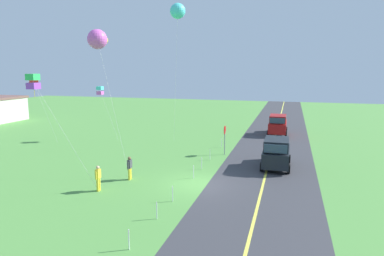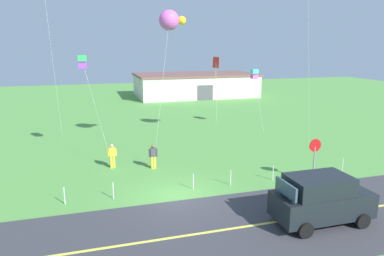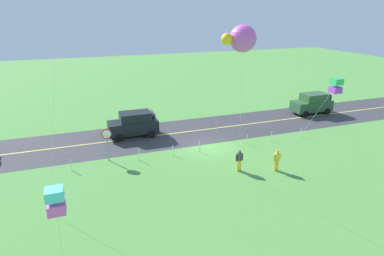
{
  "view_description": "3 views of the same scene",
  "coord_description": "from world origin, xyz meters",
  "px_view_note": "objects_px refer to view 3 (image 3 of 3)",
  "views": [
    {
      "loc": [
        -20.72,
        -5.49,
        7.44
      ],
      "look_at": [
        1.61,
        0.96,
        3.4
      ],
      "focal_mm": 32.16,
      "sensor_mm": 36.0,
      "label": 1
    },
    {
      "loc": [
        -4.31,
        -17.18,
        7.79
      ],
      "look_at": [
        1.6,
        2.68,
        3.02
      ],
      "focal_mm": 33.63,
      "sensor_mm": 36.0,
      "label": 2
    },
    {
      "loc": [
        9.88,
        23.53,
        10.93
      ],
      "look_at": [
        1.94,
        1.34,
        2.38
      ],
      "focal_mm": 30.78,
      "sensor_mm": 36.0,
      "label": 3
    }
  ],
  "objects_px": {
    "kite_green_far": "(56,201)",
    "kite_blue_mid": "(242,39)",
    "car_parked_west_far": "(312,103)",
    "kite_red_low": "(336,86)",
    "stop_sign": "(107,139)",
    "person_adult_companion": "(239,160)",
    "person_adult_near": "(277,160)",
    "car_suv_foreground": "(134,124)"
  },
  "relations": [
    {
      "from": "car_parked_west_far",
      "to": "person_adult_companion",
      "type": "xyz_separation_m",
      "value": [
        13.98,
        9.68,
        -0.29
      ]
    },
    {
      "from": "car_parked_west_far",
      "to": "person_adult_companion",
      "type": "relative_size",
      "value": 2.75
    },
    {
      "from": "car_suv_foreground",
      "to": "car_parked_west_far",
      "type": "relative_size",
      "value": 1.0
    },
    {
      "from": "car_suv_foreground",
      "to": "kite_green_far",
      "type": "relative_size",
      "value": 0.78
    },
    {
      "from": "person_adult_near",
      "to": "kite_red_low",
      "type": "height_order",
      "value": "kite_red_low"
    },
    {
      "from": "kite_red_low",
      "to": "person_adult_near",
      "type": "bearing_deg",
      "value": -63.69
    },
    {
      "from": "car_suv_foreground",
      "to": "person_adult_near",
      "type": "height_order",
      "value": "car_suv_foreground"
    },
    {
      "from": "person_adult_companion",
      "to": "kite_red_low",
      "type": "relative_size",
      "value": 0.22
    },
    {
      "from": "person_adult_near",
      "to": "kite_green_far",
      "type": "distance_m",
      "value": 16.53
    },
    {
      "from": "kite_red_low",
      "to": "kite_blue_mid",
      "type": "distance_m",
      "value": 6.62
    },
    {
      "from": "car_parked_west_far",
      "to": "kite_blue_mid",
      "type": "relative_size",
      "value": 0.43
    },
    {
      "from": "kite_blue_mid",
      "to": "stop_sign",
      "type": "bearing_deg",
      "value": -50.59
    },
    {
      "from": "person_adult_near",
      "to": "kite_blue_mid",
      "type": "relative_size",
      "value": 0.16
    },
    {
      "from": "person_adult_companion",
      "to": "kite_green_far",
      "type": "height_order",
      "value": "kite_green_far"
    },
    {
      "from": "car_suv_foreground",
      "to": "stop_sign",
      "type": "height_order",
      "value": "stop_sign"
    },
    {
      "from": "kite_green_far",
      "to": "kite_red_low",
      "type": "bearing_deg",
      "value": -161.99
    },
    {
      "from": "stop_sign",
      "to": "person_adult_companion",
      "type": "height_order",
      "value": "stop_sign"
    },
    {
      "from": "car_suv_foreground",
      "to": "person_adult_near",
      "type": "distance_m",
      "value": 13.2
    },
    {
      "from": "car_suv_foreground",
      "to": "stop_sign",
      "type": "distance_m",
      "value": 5.34
    },
    {
      "from": "car_suv_foreground",
      "to": "car_parked_west_far",
      "type": "height_order",
      "value": "same"
    },
    {
      "from": "kite_green_far",
      "to": "kite_blue_mid",
      "type": "bearing_deg",
      "value": -148.89
    },
    {
      "from": "kite_red_low",
      "to": "kite_green_far",
      "type": "xyz_separation_m",
      "value": [
        15.31,
        4.98,
        -1.52
      ]
    },
    {
      "from": "stop_sign",
      "to": "person_adult_companion",
      "type": "distance_m",
      "value": 9.9
    },
    {
      "from": "stop_sign",
      "to": "kite_blue_mid",
      "type": "distance_m",
      "value": 12.93
    },
    {
      "from": "kite_blue_mid",
      "to": "person_adult_companion",
      "type": "bearing_deg",
      "value": -121.94
    },
    {
      "from": "kite_red_low",
      "to": "stop_sign",
      "type": "bearing_deg",
      "value": -34.67
    },
    {
      "from": "stop_sign",
      "to": "kite_green_far",
      "type": "bearing_deg",
      "value": 78.65
    },
    {
      "from": "stop_sign",
      "to": "kite_green_far",
      "type": "distance_m",
      "value": 14.35
    },
    {
      "from": "stop_sign",
      "to": "kite_green_far",
      "type": "xyz_separation_m",
      "value": [
        2.74,
        13.67,
        3.38
      ]
    },
    {
      "from": "car_parked_west_far",
      "to": "kite_blue_mid",
      "type": "bearing_deg",
      "value": 38.86
    },
    {
      "from": "car_suv_foreground",
      "to": "kite_red_low",
      "type": "height_order",
      "value": "kite_red_low"
    },
    {
      "from": "stop_sign",
      "to": "person_adult_companion",
      "type": "relative_size",
      "value": 1.6
    },
    {
      "from": "car_parked_west_far",
      "to": "kite_blue_mid",
      "type": "height_order",
      "value": "kite_blue_mid"
    },
    {
      "from": "person_adult_companion",
      "to": "car_parked_west_far",
      "type": "bearing_deg",
      "value": 3.18
    },
    {
      "from": "kite_blue_mid",
      "to": "kite_green_far",
      "type": "bearing_deg",
      "value": 31.11
    },
    {
      "from": "car_suv_foreground",
      "to": "car_parked_west_far",
      "type": "xyz_separation_m",
      "value": [
        -19.77,
        -0.31,
        0.0
      ]
    },
    {
      "from": "stop_sign",
      "to": "person_adult_companion",
      "type": "bearing_deg",
      "value": 150.45
    },
    {
      "from": "car_parked_west_far",
      "to": "kite_blue_mid",
      "type": "xyz_separation_m",
      "value": [
        15.95,
        12.85,
        8.33
      ]
    },
    {
      "from": "car_parked_west_far",
      "to": "person_adult_near",
      "type": "distance_m",
      "value": 15.57
    },
    {
      "from": "kite_green_far",
      "to": "car_parked_west_far",
      "type": "bearing_deg",
      "value": -143.83
    },
    {
      "from": "car_parked_west_far",
      "to": "kite_green_far",
      "type": "xyz_separation_m",
      "value": [
        25.3,
        18.49,
        4.03
      ]
    },
    {
      "from": "car_suv_foreground",
      "to": "person_adult_companion",
      "type": "height_order",
      "value": "car_suv_foreground"
    }
  ]
}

